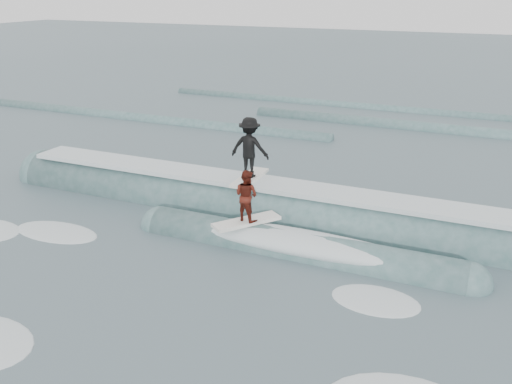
% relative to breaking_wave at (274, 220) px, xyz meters
% --- Properties ---
extents(ground, '(160.00, 160.00, 0.00)m').
position_rel_breaking_wave_xyz_m(ground, '(-0.37, -4.01, -0.05)').
color(ground, '#3E565B').
rests_on(ground, ground).
extents(breaking_wave, '(20.56, 3.81, 2.06)m').
position_rel_breaking_wave_xyz_m(breaking_wave, '(0.00, 0.00, 0.00)').
color(breaking_wave, '#39605E').
rests_on(breaking_wave, ground).
extents(surfer_black, '(1.28, 2.02, 2.02)m').
position_rel_breaking_wave_xyz_m(surfer_black, '(-1.04, 0.45, 2.05)').
color(surfer_black, white).
rests_on(surfer_black, ground).
extents(surfer_red, '(1.63, 1.94, 1.58)m').
position_rel_breaking_wave_xyz_m(surfer_red, '(-0.13, -1.75, 1.27)').
color(surfer_red, white).
rests_on(surfer_red, ground).
extents(whitewater, '(15.80, 6.85, 0.10)m').
position_rel_breaking_wave_xyz_m(whitewater, '(-1.57, -5.72, -0.05)').
color(whitewater, silver).
rests_on(whitewater, ground).
extents(far_swells, '(38.50, 8.65, 0.80)m').
position_rel_breaking_wave_xyz_m(far_swells, '(-2.92, 13.65, -0.05)').
color(far_swells, '#39605E').
rests_on(far_swells, ground).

